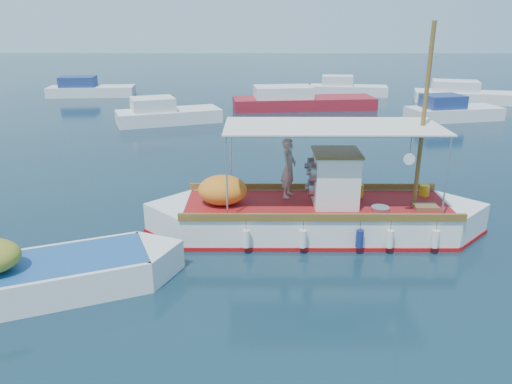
{
  "coord_description": "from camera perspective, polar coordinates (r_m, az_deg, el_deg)",
  "views": [
    {
      "loc": [
        -1.4,
        -13.35,
        6.21
      ],
      "look_at": [
        -1.49,
        0.0,
        1.51
      ],
      "focal_mm": 35.0,
      "sensor_mm": 36.0,
      "label": 1
    }
  ],
  "objects": [
    {
      "name": "ground",
      "position": [
        14.79,
        5.82,
        -5.55
      ],
      "size": [
        160.0,
        160.0,
        0.0
      ],
      "primitive_type": "plane",
      "color": "black",
      "rests_on": "ground"
    },
    {
      "name": "fishing_caique",
      "position": [
        15.13,
        6.65,
        -2.68
      ],
      "size": [
        10.38,
        2.93,
        6.33
      ],
      "rotation": [
        0.0,
        0.0,
        0.0
      ],
      "color": "white",
      "rests_on": "ground"
    },
    {
      "name": "dinghy",
      "position": [
        12.99,
        -24.2,
        -9.22
      ],
      "size": [
        6.61,
        3.81,
        1.74
      ],
      "rotation": [
        0.0,
        0.0,
        0.39
      ],
      "color": "white",
      "rests_on": "ground"
    },
    {
      "name": "bg_boat_nw",
      "position": [
        31.59,
        -10.3,
        8.66
      ],
      "size": [
        6.7,
        4.47,
        1.8
      ],
      "rotation": [
        0.0,
        0.0,
        0.36
      ],
      "color": "silver",
      "rests_on": "ground"
    },
    {
      "name": "bg_boat_n",
      "position": [
        36.24,
        4.97,
        10.24
      ],
      "size": [
        10.26,
        3.93,
        1.8
      ],
      "rotation": [
        0.0,
        0.0,
        0.11
      ],
      "color": "maroon",
      "rests_on": "ground"
    },
    {
      "name": "bg_boat_ne",
      "position": [
        34.4,
        21.42,
        8.5
      ],
      "size": [
        6.23,
        3.46,
        1.8
      ],
      "rotation": [
        0.0,
        0.0,
        0.23
      ],
      "color": "silver",
      "rests_on": "ground"
    },
    {
      "name": "bg_boat_e",
      "position": [
        42.18,
        23.03,
        10.09
      ],
      "size": [
        8.71,
        4.52,
        1.8
      ],
      "rotation": [
        0.0,
        0.0,
        -0.24
      ],
      "color": "silver",
      "rests_on": "ground"
    },
    {
      "name": "bg_boat_far_w",
      "position": [
        44.21,
        -18.55,
        10.98
      ],
      "size": [
        7.07,
        2.94,
        1.8
      ],
      "rotation": [
        0.0,
        0.0,
        0.09
      ],
      "color": "silver",
      "rests_on": "ground"
    },
    {
      "name": "bg_boat_far_n",
      "position": [
        43.19,
        10.24,
        11.49
      ],
      "size": [
        6.51,
        2.82,
        1.8
      ],
      "rotation": [
        0.0,
        0.0,
        -0.13
      ],
      "color": "silver",
      "rests_on": "ground"
    }
  ]
}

